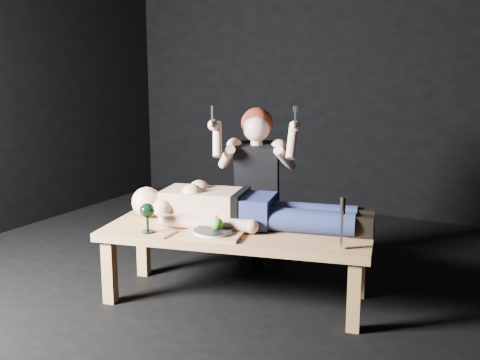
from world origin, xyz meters
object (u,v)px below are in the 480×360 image
Objects in this scene: serving_tray at (213,234)px; carving_knife at (342,223)px; lying_man at (249,205)px; goblet at (147,218)px; table at (236,265)px; kneeling_woman at (258,188)px.

serving_tray is 1.17× the size of carving_knife.
carving_knife reaches higher than serving_tray.
carving_knife is (0.74, 0.13, 0.13)m from serving_tray.
goblet is (-0.46, -0.43, -0.04)m from lying_man.
table is at bearing 162.95° from carving_knife.
lying_man is 4.65× the size of serving_tray.
lying_man is 8.78× the size of goblet.
kneeling_woman is at bearing 130.90° from carving_knife.
table is 0.66m from kneeling_woman.
kneeling_woman reaches higher than lying_man.
table is 0.77m from carving_knife.
kneeling_woman is 0.89m from goblet.
goblet is 0.62× the size of carving_knife.
goblet is (-0.44, -0.30, 0.31)m from table.
kneeling_woman is 4.13× the size of carving_knife.
serving_tray is (-0.06, -0.17, 0.24)m from table.
carving_knife is at bearing 12.52° from goblet.
table is at bearing 71.37° from serving_tray.
serving_tray reaches higher than table.
lying_man reaches higher than serving_tray.
lying_man is at bearing -91.47° from kneeling_woman.
kneeling_woman is (-0.13, 0.40, 0.02)m from lying_man.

